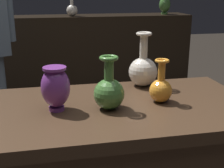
{
  "coord_description": "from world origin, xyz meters",
  "views": [
    {
      "loc": [
        -0.26,
        -1.19,
        1.28
      ],
      "look_at": [
        -0.02,
        -0.02,
        0.9
      ],
      "focal_mm": 49.36,
      "sensor_mm": 36.0,
      "label": 1
    }
  ],
  "objects_px": {
    "shelf_vase_center": "(72,9)",
    "vase_centerpiece": "(109,91)",
    "shelf_vase_far_right": "(165,5)",
    "vase_tall_behind": "(143,69)",
    "vase_right_accent": "(161,88)",
    "vase_left_accent": "(56,87)"
  },
  "relations": [
    {
      "from": "vase_tall_behind",
      "to": "vase_right_accent",
      "type": "bearing_deg",
      "value": -88.19
    },
    {
      "from": "vase_tall_behind",
      "to": "vase_left_accent",
      "type": "height_order",
      "value": "vase_tall_behind"
    },
    {
      "from": "vase_tall_behind",
      "to": "vase_left_accent",
      "type": "relative_size",
      "value": 1.5
    },
    {
      "from": "shelf_vase_center",
      "to": "vase_centerpiece",
      "type": "bearing_deg",
      "value": -90.85
    },
    {
      "from": "vase_centerpiece",
      "to": "vase_tall_behind",
      "type": "xyz_separation_m",
      "value": [
        0.23,
        0.27,
        0.01
      ]
    },
    {
      "from": "vase_left_accent",
      "to": "shelf_vase_far_right",
      "type": "relative_size",
      "value": 0.94
    },
    {
      "from": "vase_centerpiece",
      "to": "vase_left_accent",
      "type": "height_order",
      "value": "vase_centerpiece"
    },
    {
      "from": "vase_left_accent",
      "to": "vase_centerpiece",
      "type": "bearing_deg",
      "value": -7.36
    },
    {
      "from": "shelf_vase_center",
      "to": "vase_left_accent",
      "type": "bearing_deg",
      "value": -96.48
    },
    {
      "from": "vase_left_accent",
      "to": "shelf_vase_center",
      "type": "distance_m",
      "value": 2.16
    },
    {
      "from": "vase_tall_behind",
      "to": "shelf_vase_center",
      "type": "xyz_separation_m",
      "value": [
        -0.2,
        1.9,
        0.18
      ]
    },
    {
      "from": "vase_left_accent",
      "to": "shelf_vase_center",
      "type": "bearing_deg",
      "value": 83.52
    },
    {
      "from": "shelf_vase_far_right",
      "to": "vase_left_accent",
      "type": "bearing_deg",
      "value": -120.54
    },
    {
      "from": "vase_centerpiece",
      "to": "vase_tall_behind",
      "type": "bearing_deg",
      "value": 50.08
    },
    {
      "from": "vase_centerpiece",
      "to": "shelf_vase_far_right",
      "type": "xyz_separation_m",
      "value": [
        1.07,
        2.2,
        0.22
      ]
    },
    {
      "from": "vase_left_accent",
      "to": "vase_right_accent",
      "type": "distance_m",
      "value": 0.45
    },
    {
      "from": "shelf_vase_far_right",
      "to": "shelf_vase_center",
      "type": "relative_size",
      "value": 0.84
    },
    {
      "from": "shelf_vase_center",
      "to": "vase_right_accent",
      "type": "bearing_deg",
      "value": -84.59
    },
    {
      "from": "vase_tall_behind",
      "to": "shelf_vase_center",
      "type": "bearing_deg",
      "value": 95.86
    },
    {
      "from": "vase_centerpiece",
      "to": "shelf_vase_far_right",
      "type": "relative_size",
      "value": 1.15
    },
    {
      "from": "vase_right_accent",
      "to": "vase_left_accent",
      "type": "bearing_deg",
      "value": -179.49
    },
    {
      "from": "vase_centerpiece",
      "to": "vase_tall_behind",
      "type": "distance_m",
      "value": 0.35
    }
  ]
}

